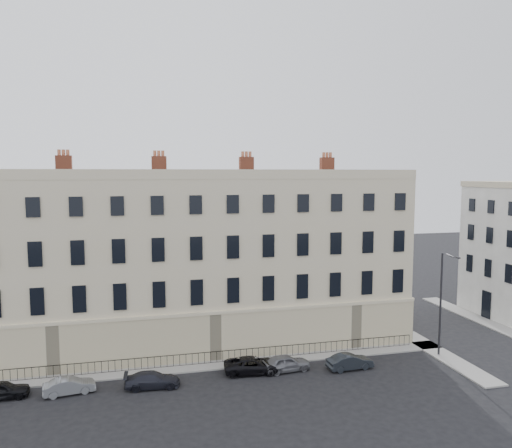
# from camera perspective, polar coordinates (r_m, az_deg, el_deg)

# --- Properties ---
(ground) EXTENTS (160.00, 160.00, 0.00)m
(ground) POSITION_cam_1_polar(r_m,az_deg,el_deg) (38.95, 6.04, -17.65)
(ground) COLOR black
(ground) RESTS_ON ground
(terrace) EXTENTS (36.22, 12.22, 17.00)m
(terrace) POSITION_cam_1_polar(r_m,az_deg,el_deg) (46.65, -5.85, -4.07)
(terrace) COLOR beige
(terrace) RESTS_ON ground
(pavement_terrace) EXTENTS (48.00, 2.00, 0.12)m
(pavement_terrace) POSITION_cam_1_polar(r_m,az_deg,el_deg) (41.60, -10.08, -16.04)
(pavement_terrace) COLOR gray
(pavement_terrace) RESTS_ON ground
(pavement_east_return) EXTENTS (2.00, 24.00, 0.12)m
(pavement_east_return) POSITION_cam_1_polar(r_m,az_deg,el_deg) (51.03, 17.04, -12.03)
(pavement_east_return) COLOR gray
(pavement_east_return) RESTS_ON ground
(pavement_adjacent) EXTENTS (2.00, 20.00, 0.12)m
(pavement_adjacent) POSITION_cam_1_polar(r_m,az_deg,el_deg) (58.13, 24.64, -10.10)
(pavement_adjacent) COLOR gray
(pavement_adjacent) RESTS_ON ground
(railings) EXTENTS (35.00, 0.04, 0.96)m
(railings) POSITION_cam_1_polar(r_m,az_deg,el_deg) (42.20, -4.51, -14.92)
(railings) COLOR black
(railings) RESTS_ON ground
(car_a) EXTENTS (3.73, 1.71, 1.24)m
(car_a) POSITION_cam_1_polar(r_m,az_deg,el_deg) (40.22, -27.09, -16.54)
(car_a) COLOR black
(car_a) RESTS_ON ground
(car_b) EXTENTS (3.67, 1.77, 1.16)m
(car_b) POSITION_cam_1_polar(r_m,az_deg,el_deg) (39.18, -20.56, -16.93)
(car_b) COLOR slate
(car_b) RESTS_ON ground
(car_c) EXTENTS (4.08, 1.86, 1.16)m
(car_c) POSITION_cam_1_polar(r_m,az_deg,el_deg) (38.60, -11.77, -17.03)
(car_c) COLOR #20222B
(car_c) RESTS_ON ground
(car_d) EXTENTS (4.66, 2.52, 1.24)m
(car_d) POSITION_cam_1_polar(r_m,az_deg,el_deg) (40.30, -0.40, -15.83)
(car_d) COLOR black
(car_d) RESTS_ON ground
(car_e) EXTENTS (3.98, 1.92, 1.31)m
(car_e) POSITION_cam_1_polar(r_m,az_deg,el_deg) (40.69, 3.45, -15.57)
(car_e) COLOR slate
(car_e) RESTS_ON ground
(car_f) EXTENTS (3.79, 1.55, 1.22)m
(car_f) POSITION_cam_1_polar(r_m,az_deg,el_deg) (41.67, 10.67, -15.20)
(car_f) COLOR black
(car_f) RESTS_ON ground
(streetlamp) EXTENTS (0.67, 1.88, 8.86)m
(streetlamp) POSITION_cam_1_polar(r_m,az_deg,el_deg) (45.14, 20.48, -8.10)
(streetlamp) COLOR #28282C
(streetlamp) RESTS_ON ground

